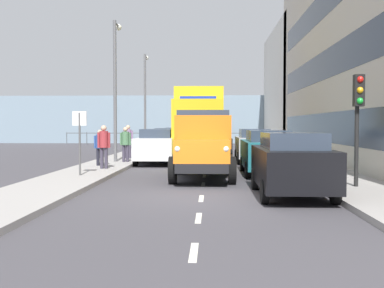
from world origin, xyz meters
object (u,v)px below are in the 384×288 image
lorry_cargo_yellow (200,122)px  car_black_kerbside_near (291,163)px  car_silver_kerbside_2 (254,145)px  traffic_light_near (358,106)px  street_sign (80,132)px  car_maroon_oppositeside_2 (176,139)px  car_white_oppositeside_0 (157,146)px  car_navy_oppositeside_1 (169,141)px  car_teal_kerbside_1 (267,151)px  pedestrian_with_bag (104,143)px  pedestrian_near_railing (100,145)px  lamp_post_promenade (116,78)px  truck_vintage_orange (203,146)px  pedestrian_strolling (125,141)px  lamp_post_far (145,93)px  pedestrian_couple_a (128,139)px

lorry_cargo_yellow → car_black_kerbside_near: 13.18m
car_black_kerbside_near → car_silver_kerbside_2: size_ratio=1.06×
traffic_light_near → street_sign: size_ratio=1.42×
car_maroon_oppositeside_2 → car_white_oppositeside_0: bearing=90.0°
car_navy_oppositeside_1 → car_maroon_oppositeside_2: 5.84m
car_teal_kerbside_1 → car_maroon_oppositeside_2: bearing=-74.1°
pedestrian_with_bag → pedestrian_near_railing: (0.50, -1.41, -0.12)m
pedestrian_near_railing → lamp_post_promenade: lamp_post_promenade is taller
truck_vintage_orange → pedestrian_near_railing: 5.91m
car_white_oppositeside_0 → pedestrian_strolling: pedestrian_strolling is taller
car_teal_kerbside_1 → car_maroon_oppositeside_2: 17.60m
car_teal_kerbside_1 → pedestrian_with_bag: (6.50, -0.59, 0.29)m
car_white_oppositeside_0 → lamp_post_promenade: size_ratio=0.63×
car_teal_kerbside_1 → car_white_oppositeside_0: bearing=-44.4°
pedestrian_near_railing → street_sign: 4.00m
lorry_cargo_yellow → car_teal_kerbside_1: size_ratio=1.86×
truck_vintage_orange → car_maroon_oppositeside_2: size_ratio=1.40×
lorry_cargo_yellow → lamp_post_promenade: lamp_post_promenade is taller
car_silver_kerbside_2 → lamp_post_far: size_ratio=0.56×
car_silver_kerbside_2 → lamp_post_far: (6.99, -10.27, 3.34)m
car_teal_kerbside_1 → pedestrian_with_bag: bearing=-5.2°
lorry_cargo_yellow → car_navy_oppositeside_1: size_ratio=1.75×
car_navy_oppositeside_1 → lamp_post_far: lamp_post_far is taller
pedestrian_near_railing → car_silver_kerbside_2: bearing=-151.8°
car_navy_oppositeside_1 → pedestrian_near_railing: car_navy_oppositeside_1 is taller
car_white_oppositeside_0 → pedestrian_strolling: 1.59m
truck_vintage_orange → lorry_cargo_yellow: size_ratio=0.69×
car_maroon_oppositeside_2 → pedestrian_strolling: pedestrian_strolling is taller
car_navy_oppositeside_1 → street_sign: street_sign is taller
pedestrian_with_bag → street_sign: 2.59m
car_navy_oppositeside_1 → car_black_kerbside_near: bearing=106.1°
car_teal_kerbside_1 → traffic_light_near: bearing=113.5°
pedestrian_near_railing → pedestrian_couple_a: 4.49m
pedestrian_strolling → car_teal_kerbside_1: bearing=146.8°
lorry_cargo_yellow → car_black_kerbside_near: size_ratio=1.99×
car_silver_kerbside_2 → lamp_post_promenade: (6.80, 1.28, 3.28)m
lorry_cargo_yellow → car_white_oppositeside_0: 3.45m
car_white_oppositeside_0 → pedestrian_with_bag: size_ratio=2.43×
pedestrian_with_bag → traffic_light_near: 10.10m
lorry_cargo_yellow → pedestrian_strolling: bearing=42.1°
lorry_cargo_yellow → pedestrian_couple_a: lorry_cargo_yellow is taller
car_teal_kerbside_1 → pedestrian_couple_a: (6.56, -6.47, 0.30)m
lorry_cargo_yellow → car_black_kerbside_near: lorry_cargo_yellow is taller
pedestrian_with_bag → truck_vintage_orange: bearing=150.0°
lorry_cargo_yellow → car_white_oppositeside_0: lorry_cargo_yellow is taller
street_sign → truck_vintage_orange: bearing=-177.5°
traffic_light_near → lamp_post_promenade: 12.81m
car_maroon_oppositeside_2 → pedestrian_with_bag: bearing=84.1°
pedestrian_strolling → car_maroon_oppositeside_2: bearing=-96.5°
car_white_oppositeside_0 → pedestrian_couple_a: 2.50m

